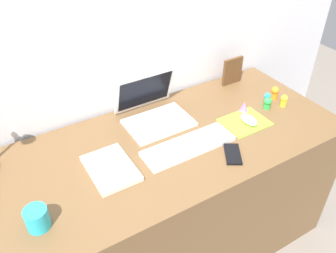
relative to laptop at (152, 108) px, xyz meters
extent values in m
plane|color=slate|center=(-0.06, -0.20, -0.79)|extent=(6.00, 6.00, 0.00)
cube|color=silver|center=(-0.06, 0.19, 0.03)|extent=(2.87, 0.05, 1.64)
cube|color=brown|center=(-0.06, -0.20, -0.42)|extent=(1.67, 0.70, 0.74)
cube|color=white|center=(0.00, -0.06, -0.05)|extent=(0.30, 0.21, 0.01)
cube|color=white|center=(0.00, 0.07, 0.06)|extent=(0.30, 0.07, 0.19)
cube|color=black|center=(0.00, 0.07, 0.06)|extent=(0.27, 0.05, 0.17)
cube|color=white|center=(0.02, -0.27, -0.04)|extent=(0.41, 0.13, 0.02)
cube|color=#8CDB33|center=(0.35, -0.26, -0.05)|extent=(0.21, 0.17, 0.00)
ellipsoid|color=white|center=(0.36, -0.27, -0.03)|extent=(0.06, 0.10, 0.03)
cube|color=black|center=(0.16, -0.41, -0.05)|extent=(0.12, 0.14, 0.01)
cube|color=silver|center=(-0.32, -0.23, -0.04)|extent=(0.17, 0.24, 0.02)
cube|color=brown|center=(0.53, 0.07, 0.02)|extent=(0.12, 0.02, 0.15)
cylinder|color=#28B7CC|center=(-0.63, -0.36, -0.01)|extent=(0.08, 0.08, 0.08)
cylinder|color=orange|center=(0.62, -0.17, -0.04)|extent=(0.04, 0.04, 0.03)
sphere|color=orange|center=(0.62, -0.17, 0.00)|extent=(0.04, 0.04, 0.04)
cylinder|color=yellow|center=(0.61, -0.25, -0.04)|extent=(0.03, 0.03, 0.03)
sphere|color=yellow|center=(0.61, -0.25, -0.01)|extent=(0.03, 0.03, 0.03)
cylinder|color=green|center=(0.52, -0.22, -0.04)|extent=(0.03, 0.03, 0.03)
sphere|color=green|center=(0.52, -0.22, -0.01)|extent=(0.04, 0.04, 0.04)
cone|color=pink|center=(0.41, -0.18, -0.03)|extent=(0.05, 0.05, 0.05)
cylinder|color=#28B7CC|center=(0.56, -0.18, -0.04)|extent=(0.03, 0.03, 0.03)
sphere|color=#28B7CC|center=(0.56, -0.18, -0.01)|extent=(0.03, 0.03, 0.03)
camera|label=1|loc=(-0.65, -1.22, 0.92)|focal=37.64mm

